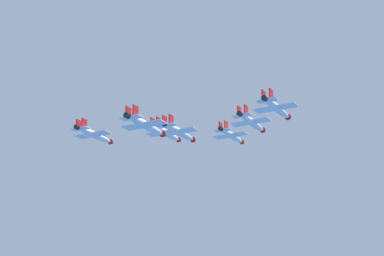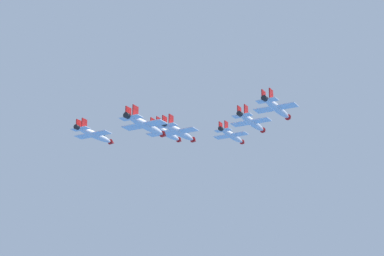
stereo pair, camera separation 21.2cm
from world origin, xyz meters
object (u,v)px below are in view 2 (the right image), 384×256
Objects in this scene: jet_left_outer at (95,135)px; jet_right_outer at (277,108)px; jet_lead at (232,136)px; jet_left_wingman at (166,133)px; jet_right_wingman at (252,122)px; jet_slot_rear at (179,132)px; jet_trailing at (146,125)px.

jet_right_outer is at bearing -89.14° from jet_left_outer.
jet_lead is 0.96× the size of jet_left_wingman.
jet_lead is at bearing -39.50° from jet_left_outer.
jet_lead reaches higher than jet_right_wingman.
jet_left_wingman is 1.02× the size of jet_slot_rear.
jet_trailing is at bearing 120.34° from jet_right_outer.
jet_left_wingman is 1.02× the size of jet_right_outer.
jet_right_wingman is at bearing 40.24° from jet_right_outer.
jet_lead is 43.39m from jet_right_outer.
jet_left_wingman is at bearing -39.50° from jet_left_outer.
jet_lead is 43.17m from jet_left_outer.
jet_left_wingman is at bearing 89.58° from jet_right_wingman.
jet_right_wingman reaches higher than jet_trailing.
jet_left_outer is (-18.95, -10.07, -3.09)m from jet_left_wingman.
jet_left_outer is at bearing 139.68° from jet_lead.
jet_right_wingman is 1.00× the size of jet_trailing.
jet_trailing is at bearing -179.95° from jet_lead.
jet_left_wingman is 36.81m from jet_trailing.
jet_lead is 33.72m from jet_slot_rear.
jet_slot_rear is (25.84, -10.25, -3.54)m from jet_left_outer.
jet_left_outer is at bearing 89.87° from jet_slot_rear.
jet_slot_rear is 0.96× the size of jet_trailing.
jet_slot_rear is at bearing -179.95° from jet_lead.
jet_lead is at bearing -40.98° from jet_left_wingman.
jet_trailing is (-24.98, -25.27, -8.31)m from jet_right_wingman.
jet_left_outer is 1.01× the size of jet_slot_rear.
jet_left_outer is at bearing 59.65° from jet_trailing.
jet_left_wingman is at bearing 40.24° from jet_slot_rear.
jet_right_outer is at bearing -140.06° from jet_right_wingman.
jet_right_wingman is 44.82m from jet_left_outer.
jet_right_wingman is 1.04× the size of jet_right_outer.
jet_left_wingman is (-18.95, -10.07, -1.58)m from jet_lead.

